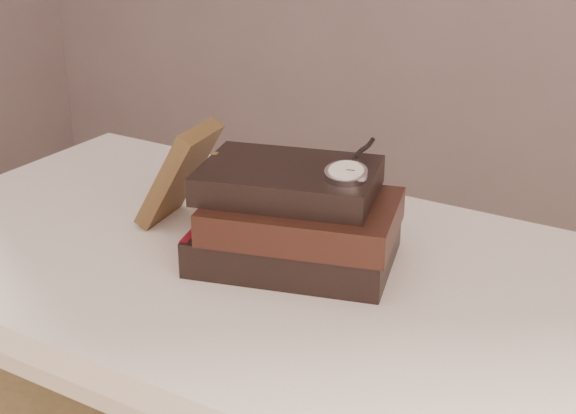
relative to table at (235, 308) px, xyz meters
The scene contains 5 objects.
table is the anchor object (origin of this frame).
book_stack 0.18m from the table, ahead, with size 0.30×0.24×0.13m.
journal 0.21m from the table, 162.48° to the left, with size 0.02×0.10×0.16m, color #3E2B18.
pocket_watch 0.28m from the table, ahead, with size 0.07×0.16×0.02m.
eyeglasses 0.18m from the table, 107.03° to the left, with size 0.14×0.15×0.05m.
Camera 1 is at (0.59, -0.48, 1.24)m, focal length 51.52 mm.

